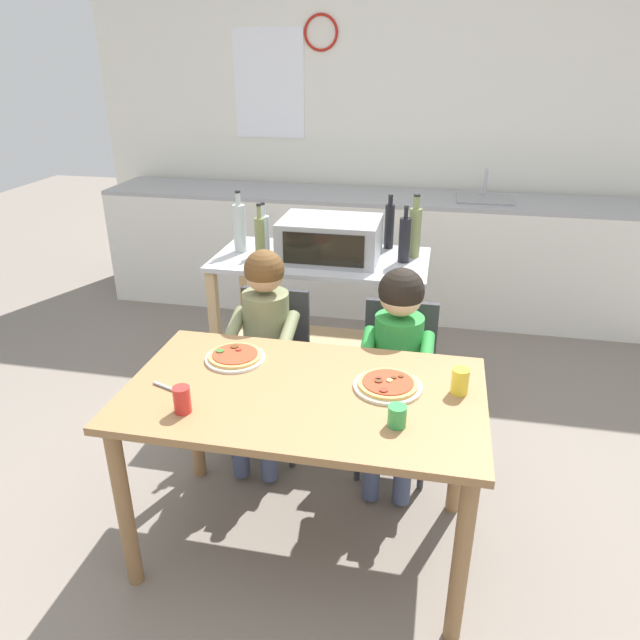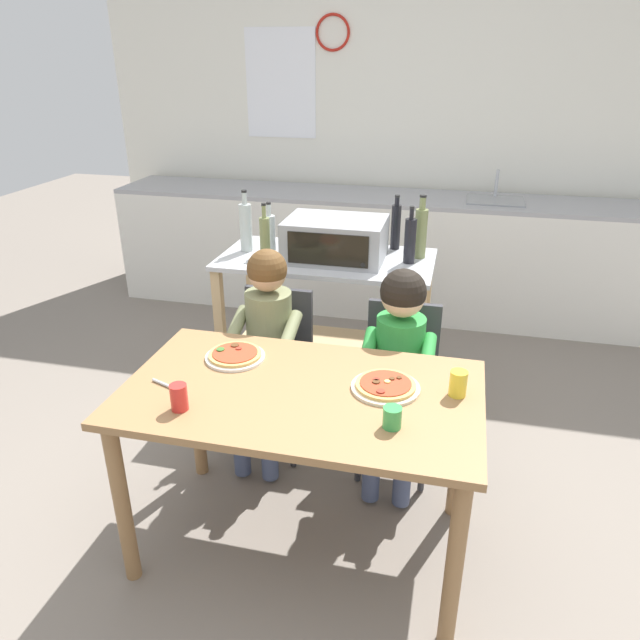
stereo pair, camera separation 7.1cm
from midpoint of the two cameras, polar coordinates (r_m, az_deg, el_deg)
The scene contains 22 objects.
ground_plane at distance 3.58m, azimuth 3.88°, elevation -7.41°, with size 11.74×11.74×0.00m, color slate.
back_wall_tiled at distance 4.87m, azimuth 8.21°, elevation 17.94°, with size 4.74×0.14×2.70m.
kitchen_counter at distance 4.66m, azimuth 7.08°, elevation 6.37°, with size 4.26×0.60×1.10m.
kitchen_island_cart at distance 3.35m, azimuth 1.22°, elevation 1.51°, with size 1.16×0.60×0.86m.
toaster_oven at distance 3.20m, azimuth 2.14°, elevation 7.76°, with size 0.52×0.39×0.22m.
bottle_brown_beer at distance 3.29m, azimuth -4.25°, elevation 8.27°, with size 0.06×0.06×0.29m.
bottle_tall_green_wine at distance 3.40m, azimuth 7.90°, elevation 8.96°, with size 0.05×0.05×0.31m.
bottle_clear_vinegar at distance 3.07m, azimuth -4.64°, elevation 7.55°, with size 0.05×0.05×0.34m.
bottle_squat_spirits at distance 3.17m, azimuth 9.29°, elevation 7.59°, with size 0.06×0.06×0.30m.
bottle_dark_olive_oil at distance 3.34m, azimuth -6.54°, elevation 8.92°, with size 0.07×0.07×0.34m.
bottle_slim_sauce at distance 3.26m, azimuth 10.28°, elevation 8.35°, with size 0.07×0.07×0.34m.
dining_table at distance 2.27m, azimuth -0.89°, elevation -9.03°, with size 1.33×0.77×0.74m.
dining_chair_left at distance 2.98m, azimuth -3.71°, elevation -3.72°, with size 0.36×0.36×0.81m.
dining_chair_right at distance 2.85m, azimuth 8.33°, elevation -5.39°, with size 0.36×0.36×0.81m.
child_in_olive_shirt at distance 2.79m, azimuth -4.53°, elevation -1.34°, with size 0.32×0.42×1.05m.
child_in_green_shirt at distance 2.65m, azimuth 8.31°, elevation -3.04°, with size 0.32×0.42×1.02m.
pizza_plate_white at distance 2.43m, azimuth -7.34°, elevation -3.40°, with size 0.24×0.24×0.03m.
pizza_plate_cream at distance 2.22m, azimuth 7.23°, elevation -6.33°, with size 0.26×0.26×0.03m.
drinking_cup_yellow at distance 2.21m, azimuth 14.04°, elevation -5.94°, with size 0.06×0.06×0.10m, color yellow.
drinking_cup_red at distance 2.12m, azimuth -12.46°, elevation -7.27°, with size 0.06×0.06×0.10m, color red.
drinking_cup_green at distance 2.00m, azimuth 7.98°, elevation -9.27°, with size 0.06×0.06×0.08m, color green.
serving_spoon at distance 2.29m, azimuth -13.74°, elevation -6.10°, with size 0.01×0.01×0.14m, color #B7BABF.
Camera 2 is at (0.51, -1.82, 1.89)m, focal length 33.29 mm.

